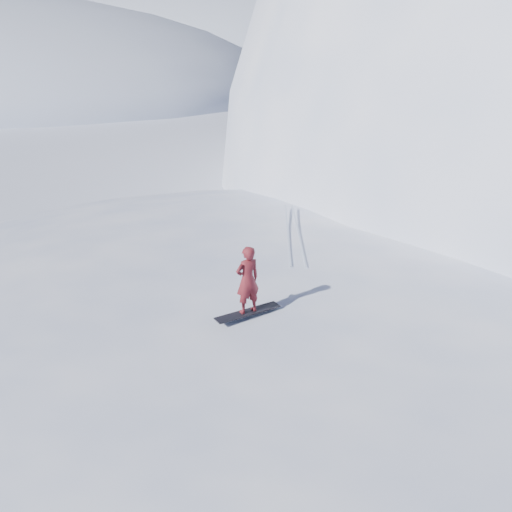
{
  "coord_description": "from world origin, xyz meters",
  "views": [
    {
      "loc": [
        1.64,
        -12.86,
        9.0
      ],
      "look_at": [
        -1.07,
        0.21,
        3.5
      ],
      "focal_mm": 40.0,
      "sensor_mm": 36.0,
      "label": 1
    }
  ],
  "objects": [
    {
      "name": "far_ridge_c",
      "position": [
        -40.0,
        110.0,
        0.0
      ],
      "size": [
        140.0,
        90.0,
        36.0
      ],
      "primitive_type": "ellipsoid",
      "color": "white",
      "rests_on": "ground"
    },
    {
      "name": "wind_bumps",
      "position": [
        -0.56,
        2.12,
        0.0
      ],
      "size": [
        16.0,
        14.4,
        1.0
      ],
      "color": "white",
      "rests_on": "ground"
    },
    {
      "name": "snowboarder",
      "position": [
        -1.07,
        -0.79,
        3.29
      ],
      "size": [
        0.74,
        0.73,
        1.71
      ],
      "primitive_type": "imported",
      "rotation": [
        0.0,
        0.0,
        3.89
      ],
      "color": "maroon",
      "rests_on": "snowboard"
    },
    {
      "name": "ground",
      "position": [
        0.0,
        0.0,
        0.0
      ],
      "size": [
        400.0,
        400.0,
        0.0
      ],
      "primitive_type": "plane",
      "color": "white",
      "rests_on": "ground"
    },
    {
      "name": "board_tracks",
      "position": [
        -0.81,
        5.16,
        2.42
      ],
      "size": [
        1.6,
        5.91,
        0.04
      ],
      "color": "silver",
      "rests_on": "ground"
    },
    {
      "name": "snowboard",
      "position": [
        -1.07,
        -0.79,
        2.41
      ],
      "size": [
        1.48,
        1.41,
        0.03
      ],
      "primitive_type": "cube",
      "rotation": [
        0.0,
        0.0,
        0.75
      ],
      "color": "black",
      "rests_on": "near_ridge"
    },
    {
      "name": "near_ridge",
      "position": [
        1.0,
        3.0,
        0.0
      ],
      "size": [
        36.0,
        28.0,
        4.8
      ],
      "primitive_type": "ellipsoid",
      "color": "white",
      "rests_on": "ground"
    }
  ]
}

